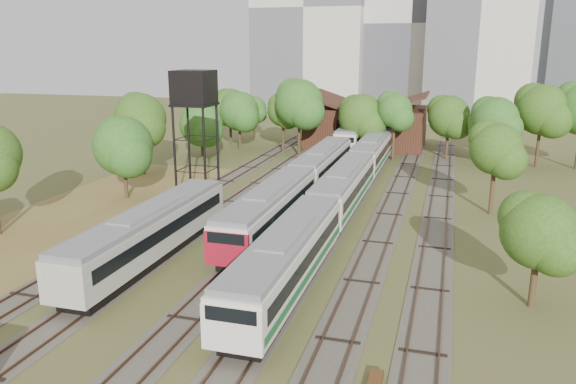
% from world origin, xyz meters
% --- Properties ---
extents(ground, '(240.00, 240.00, 0.00)m').
position_xyz_m(ground, '(0.00, 0.00, 0.00)').
color(ground, '#475123').
rests_on(ground, ground).
extents(dry_grass_patch, '(14.00, 60.00, 0.04)m').
position_xyz_m(dry_grass_patch, '(-18.00, 8.00, 0.02)').
color(dry_grass_patch, brown).
rests_on(dry_grass_patch, ground).
extents(tracks, '(24.60, 80.00, 0.19)m').
position_xyz_m(tracks, '(-0.67, 25.00, 0.04)').
color(tracks, '#4C473D').
rests_on(tracks, ground).
extents(railcar_red_set, '(2.89, 34.57, 3.57)m').
position_xyz_m(railcar_red_set, '(-2.00, 25.92, 1.89)').
color(railcar_red_set, black).
rests_on(railcar_red_set, ground).
extents(railcar_green_set, '(2.88, 52.07, 3.56)m').
position_xyz_m(railcar_green_set, '(2.00, 25.53, 1.88)').
color(railcar_green_set, black).
rests_on(railcar_green_set, ground).
extents(railcar_rear, '(2.92, 16.08, 3.61)m').
position_xyz_m(railcar_rear, '(-2.00, 54.63, 1.91)').
color(railcar_rear, black).
rests_on(railcar_rear, ground).
extents(old_grey_coach, '(2.82, 18.00, 3.48)m').
position_xyz_m(old_grey_coach, '(-8.00, 10.23, 1.90)').
color(old_grey_coach, black).
rests_on(old_grey_coach, ground).
extents(water_tower, '(3.40, 3.40, 11.75)m').
position_xyz_m(water_tower, '(-11.63, 25.20, 9.91)').
color(water_tower, black).
rests_on(water_tower, ground).
extents(maintenance_shed, '(16.45, 11.55, 7.58)m').
position_xyz_m(maintenance_shed, '(-1.00, 57.98, 2.91)').
color(maintenance_shed, '#371A14').
rests_on(maintenance_shed, ground).
extents(tree_band_left, '(9.24, 73.90, 8.94)m').
position_xyz_m(tree_band_left, '(-20.02, 30.84, 5.27)').
color(tree_band_left, '#382616').
rests_on(tree_band_left, ground).
extents(tree_band_far, '(47.45, 9.56, 9.91)m').
position_xyz_m(tree_band_far, '(5.51, 49.54, 6.03)').
color(tree_band_far, '#382616').
rests_on(tree_band_far, ground).
extents(tree_band_right, '(5.37, 42.91, 7.75)m').
position_xyz_m(tree_band_right, '(14.74, 31.45, 4.75)').
color(tree_band_right, '#382616').
rests_on(tree_band_right, ground).
extents(tower_left, '(22.00, 16.00, 42.00)m').
position_xyz_m(tower_left, '(-18.00, 95.00, 21.00)').
color(tower_left, beige).
rests_on(tower_left, ground).
extents(tower_centre, '(20.00, 18.00, 36.00)m').
position_xyz_m(tower_centre, '(2.00, 100.00, 18.00)').
color(tower_centre, beige).
rests_on(tower_centre, ground).
extents(tower_far_right, '(12.00, 12.00, 28.00)m').
position_xyz_m(tower_far_right, '(34.00, 110.00, 14.00)').
color(tower_far_right, '#44474C').
rests_on(tower_far_right, ground).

